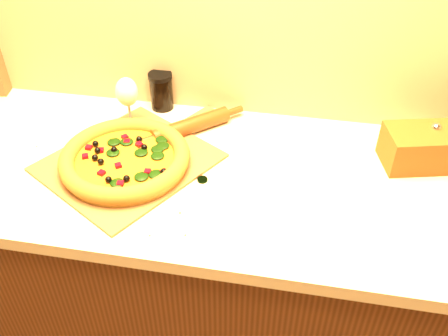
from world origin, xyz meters
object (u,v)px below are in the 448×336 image
pepper_grinder (431,145)px  wine_glass (127,93)px  pizza_peel (133,159)px  dark_jar (161,91)px  pizza (125,159)px  rolling_pin (191,126)px

pepper_grinder → wine_glass: wine_glass is taller
pizza_peel → dark_jar: (0.01, 0.29, 0.06)m
pizza_peel → pizza: 0.05m
pepper_grinder → dark_jar: bearing=171.1°
rolling_pin → dark_jar: bearing=135.6°
pizza_peel → dark_jar: dark_jar is taller
rolling_pin → pizza: bearing=-124.9°
pepper_grinder → rolling_pin: pepper_grinder is taller
pizza → wine_glass: size_ratio=2.12×
pizza_peel → rolling_pin: bearing=83.0°
wine_glass → dark_jar: (0.07, 0.13, -0.06)m
pizza_peel → wine_glass: (-0.06, 0.16, 0.12)m
pizza_peel → pizza: pizza is taller
pepper_grinder → wine_glass: 0.90m
rolling_pin → dark_jar: 0.18m
pizza_peel → dark_jar: bearing=120.1°
pepper_grinder → dark_jar: 0.84m
rolling_pin → pepper_grinder: bearing=-0.5°
pizza_peel → wine_glass: bearing=141.2°
pizza → rolling_pin: size_ratio=1.25×
pepper_grinder → wine_glass: (-0.89, 0.00, 0.07)m
pizza_peel → rolling_pin: rolling_pin is taller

